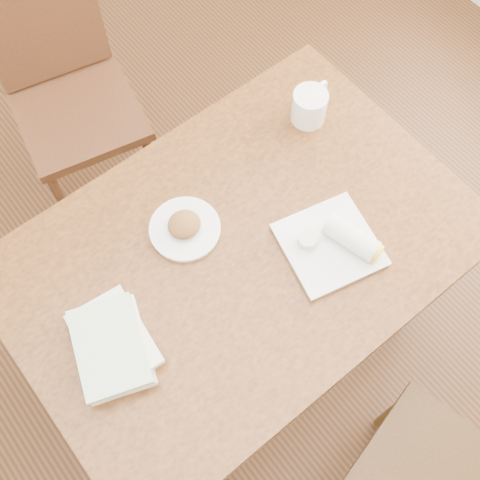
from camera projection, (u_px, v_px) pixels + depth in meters
ground at (240, 331)px, 2.30m from camera, size 4.00×5.00×0.01m
table at (240, 260)px, 1.69m from camera, size 1.26×0.86×0.75m
chair_far at (66, 84)px, 2.12m from camera, size 0.50×0.50×0.95m
plate_scone at (185, 227)px, 1.62m from camera, size 0.20×0.20×0.06m
coffee_mug at (310, 105)px, 1.76m from camera, size 0.15×0.10×0.10m
plate_burrito at (336, 243)px, 1.60m from camera, size 0.29×0.29×0.08m
book_stack at (112, 345)px, 1.47m from camera, size 0.24×0.28×0.06m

